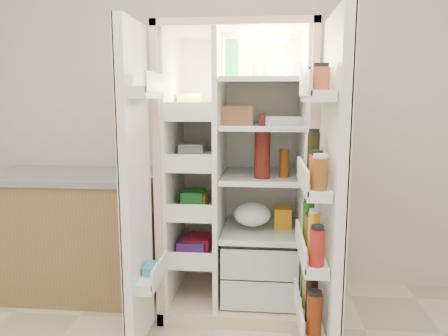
# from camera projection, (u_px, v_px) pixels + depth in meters

# --- Properties ---
(wall_back) EXTENTS (4.00, 0.02, 2.70)m
(wall_back) POSITION_uv_depth(u_px,v_px,m) (228.00, 101.00, 3.06)
(wall_back) COLOR beige
(wall_back) RESTS_ON floor
(refrigerator) EXTENTS (0.92, 0.70, 1.80)m
(refrigerator) POSITION_uv_depth(u_px,v_px,m) (240.00, 194.00, 2.81)
(refrigerator) COLOR beige
(refrigerator) RESTS_ON floor
(freezer_door) EXTENTS (0.15, 0.40, 1.72)m
(freezer_door) POSITION_uv_depth(u_px,v_px,m) (136.00, 190.00, 2.24)
(freezer_door) COLOR white
(freezer_door) RESTS_ON floor
(fridge_door) EXTENTS (0.17, 0.58, 1.72)m
(fridge_door) POSITION_uv_depth(u_px,v_px,m) (327.00, 202.00, 2.06)
(fridge_door) COLOR white
(fridge_door) RESTS_ON floor
(kitchen_counter) EXTENTS (1.19, 0.63, 0.86)m
(kitchen_counter) POSITION_uv_depth(u_px,v_px,m) (76.00, 233.00, 3.00)
(kitchen_counter) COLOR #8D6646
(kitchen_counter) RESTS_ON floor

